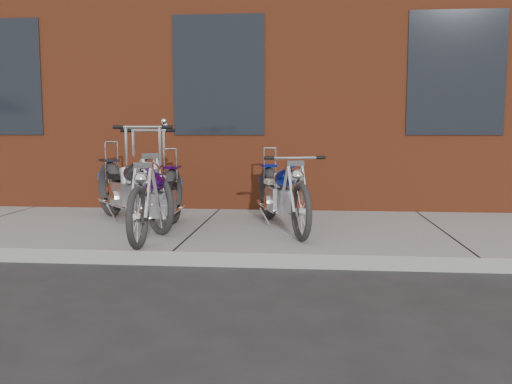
# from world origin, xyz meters

# --- Properties ---
(ground) EXTENTS (120.00, 120.00, 0.00)m
(ground) POSITION_xyz_m (0.00, 0.00, 0.00)
(ground) COLOR black
(ground) RESTS_ON ground
(sidewalk) EXTENTS (22.00, 3.00, 0.15)m
(sidewalk) POSITION_xyz_m (0.00, 1.50, 0.07)
(sidewalk) COLOR gray
(sidewalk) RESTS_ON ground
(building_brick) EXTENTS (22.00, 10.00, 8.00)m
(building_brick) POSITION_xyz_m (0.00, 8.00, 4.00)
(building_brick) COLOR maroon
(building_brick) RESTS_ON ground
(chopper_purple) EXTENTS (0.55, 2.26, 1.27)m
(chopper_purple) POSITION_xyz_m (-0.39, 0.92, 0.56)
(chopper_purple) COLOR black
(chopper_purple) RESTS_ON sidewalk
(chopper_blue) EXTENTS (0.83, 2.19, 0.98)m
(chopper_blue) POSITION_xyz_m (1.04, 1.44, 0.56)
(chopper_blue) COLOR black
(chopper_blue) RESTS_ON sidewalk
(chopper_third) EXTENTS (1.62, 1.96, 1.24)m
(chopper_third) POSITION_xyz_m (-0.94, 1.58, 0.59)
(chopper_third) COLOR black
(chopper_third) RESTS_ON sidewalk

